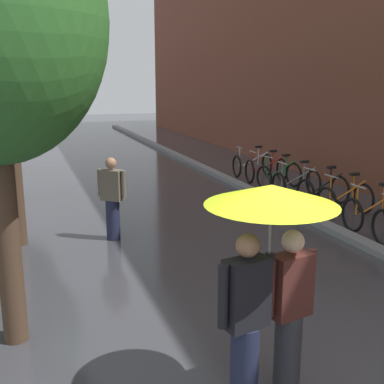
{
  "coord_description": "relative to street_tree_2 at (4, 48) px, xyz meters",
  "views": [
    {
      "loc": [
        -2.54,
        -3.22,
        2.97
      ],
      "look_at": [
        -0.22,
        3.32,
        1.35
      ],
      "focal_mm": 44.99,
      "sensor_mm": 36.0,
      "label": 1
    }
  ],
  "objects": [
    {
      "name": "kerb_strip",
      "position": [
        5.97,
        0.56,
        -3.66
      ],
      "size": [
        0.3,
        36.0,
        0.12
      ],
      "primitive_type": "cube",
      "color": "slate",
      "rests_on": "ground"
    },
    {
      "name": "street_tree_2",
      "position": [
        0.0,
        0.0,
        0.0
      ],
      "size": [
        2.83,
        2.83,
        5.5
      ],
      "color": "#473323",
      "rests_on": "ground"
    },
    {
      "name": "street_tree_3",
      "position": [
        -0.03,
        3.65,
        -0.12
      ],
      "size": [
        2.24,
        2.24,
        4.8
      ],
      "color": "#473323",
      "rests_on": "ground"
    },
    {
      "name": "parked_bicycle_2",
      "position": [
        6.83,
        -5.06,
        -3.34
      ],
      "size": [
        1.1,
        0.73,
        0.96
      ],
      "color": "black",
      "rests_on": "ground"
    },
    {
      "name": "parked_bicycle_3",
      "position": [
        6.94,
        -3.99,
        -3.34
      ],
      "size": [
        1.11,
        0.75,
        0.96
      ],
      "color": "black",
      "rests_on": "ground"
    },
    {
      "name": "parked_bicycle_4",
      "position": [
        6.98,
        -3.09,
        -3.34
      ],
      "size": [
        1.13,
        0.77,
        0.96
      ],
      "color": "black",
      "rests_on": "ground"
    },
    {
      "name": "parked_bicycle_5",
      "position": [
        6.81,
        -2.16,
        -3.34
      ],
      "size": [
        1.09,
        0.71,
        0.96
      ],
      "color": "black",
      "rests_on": "ground"
    },
    {
      "name": "parked_bicycle_6",
      "position": [
        6.92,
        -1.08,
        -3.34
      ],
      "size": [
        1.17,
        0.84,
        0.96
      ],
      "color": "black",
      "rests_on": "ground"
    },
    {
      "name": "parked_bicycle_7",
      "position": [
        6.98,
        -0.19,
        -3.34
      ],
      "size": [
        1.14,
        0.79,
        0.96
      ],
      "color": "black",
      "rests_on": "ground"
    },
    {
      "name": "parked_bicycle_8",
      "position": [
        7.0,
        0.77,
        -3.34
      ],
      "size": [
        1.12,
        0.77,
        0.96
      ],
      "color": "black",
      "rests_on": "ground"
    },
    {
      "name": "couple_under_umbrella",
      "position": [
        2.22,
        -9.1,
        -2.3
      ],
      "size": [
        1.18,
        1.18,
        2.1
      ],
      "color": "#1E233D",
      "rests_on": "ground"
    },
    {
      "name": "pedestrian_walking_midground",
      "position": [
        1.74,
        -3.89,
        -2.92
      ],
      "size": [
        0.48,
        0.42,
        1.58
      ],
      "color": "#1E233D",
      "rests_on": "ground"
    }
  ]
}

